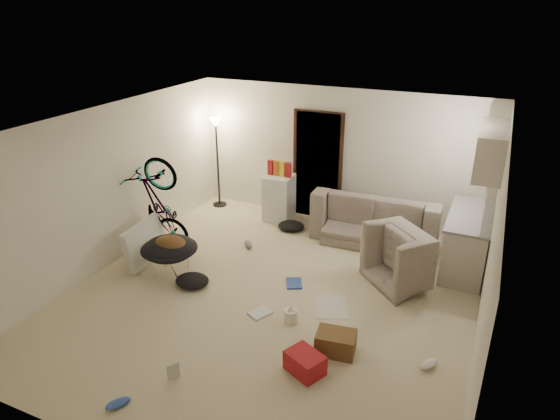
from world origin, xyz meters
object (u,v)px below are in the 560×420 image
at_px(bicycle, 161,224).
at_px(drink_case_b, 305,363).
at_px(tv_box, 145,242).
at_px(floor_lamp, 217,143).
at_px(mini_fridge, 279,197).
at_px(armchair, 415,261).
at_px(kitchen_counter, 467,243).
at_px(saucer_chair, 170,253).
at_px(juicer, 291,315).
at_px(sofa, 376,222).
at_px(drink_case_a, 336,343).

height_order(bicycle, drink_case_b, bicycle).
height_order(bicycle, tv_box, bicycle).
bearing_deg(tv_box, bicycle, 84.35).
bearing_deg(drink_case_b, floor_lamp, 156.83).
height_order(mini_fridge, tv_box, mini_fridge).
relative_size(armchair, drink_case_b, 2.40).
bearing_deg(floor_lamp, kitchen_counter, -7.66).
relative_size(floor_lamp, saucer_chair, 2.11).
bearing_deg(mini_fridge, juicer, -65.69).
height_order(kitchen_counter, armchair, kitchen_counter).
relative_size(sofa, mini_fridge, 2.49).
relative_size(drink_case_a, drink_case_b, 1.11).
distance_m(floor_lamp, saucer_chair, 2.96).
xyz_separation_m(floor_lamp, sofa, (3.29, -0.20, -0.99)).
xyz_separation_m(kitchen_counter, saucer_chair, (-4.10, -2.06, -0.08)).
bearing_deg(kitchen_counter, juicer, -128.38).
distance_m(kitchen_counter, saucer_chair, 4.59).
distance_m(floor_lamp, armchair, 4.51).
xyz_separation_m(drink_case_a, drink_case_b, (-0.21, -0.47, -0.01)).
bearing_deg(armchair, mini_fridge, 19.95).
xyz_separation_m(saucer_chair, drink_case_b, (2.68, -1.19, -0.24)).
relative_size(bicycle, drink_case_a, 3.66).
bearing_deg(juicer, drink_case_a, -24.51).
height_order(tv_box, drink_case_b, tv_box).
xyz_separation_m(kitchen_counter, juicer, (-1.93, -2.44, -0.34)).
xyz_separation_m(bicycle, drink_case_b, (3.32, -1.84, -0.33)).
bearing_deg(armchair, bicycle, 53.84).
xyz_separation_m(saucer_chair, juicer, (2.17, -0.38, -0.26)).
relative_size(floor_lamp, drink_case_a, 3.88).
xyz_separation_m(drink_case_b, juicer, (-0.52, 0.81, -0.02)).
distance_m(bicycle, tv_box, 0.46).
height_order(drink_case_a, drink_case_b, drink_case_a).
height_order(sofa, juicer, sofa).
bearing_deg(kitchen_counter, floor_lamp, 172.34).
xyz_separation_m(kitchen_counter, bicycle, (-4.73, -1.40, 0.01)).
distance_m(floor_lamp, drink_case_a, 5.12).
distance_m(kitchen_counter, juicer, 3.13).
relative_size(armchair, drink_case_a, 2.17).
bearing_deg(kitchen_counter, drink_case_b, -113.54).
bearing_deg(saucer_chair, mini_fridge, 75.96).
relative_size(tv_box, drink_case_b, 2.32).
bearing_deg(sofa, saucer_chair, 42.05).
distance_m(armchair, mini_fridge, 3.07).
relative_size(bicycle, juicer, 6.75).
relative_size(sofa, armchair, 2.14).
height_order(floor_lamp, bicycle, floor_lamp).
xyz_separation_m(saucer_chair, tv_box, (-0.63, 0.21, -0.04)).
bearing_deg(floor_lamp, bicycle, -87.21).
bearing_deg(tv_box, drink_case_a, -20.32).
relative_size(kitchen_counter, saucer_chair, 1.75).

